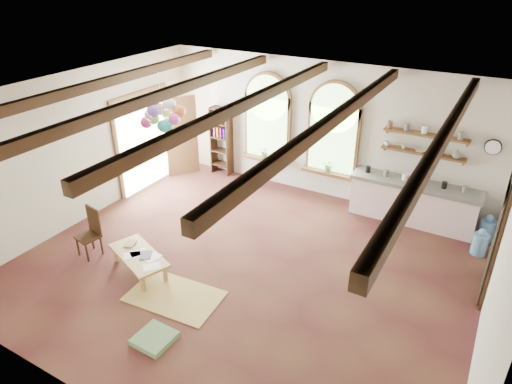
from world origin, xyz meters
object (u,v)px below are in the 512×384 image
Objects in this scene: kitchen_counter at (413,202)px; balloon_cluster at (162,115)px; coffee_table at (139,256)px; side_chair at (90,242)px.

balloon_cluster reaches higher than kitchen_counter.
coffee_table is at bearing -132.17° from kitchen_counter.
balloon_cluster reaches higher than side_chair.
coffee_table is 2.88m from balloon_cluster.
kitchen_counter is 2.32× the size of balloon_cluster.
side_chair reaches higher than coffee_table.
coffee_table is at bearing 2.49° from side_chair.
kitchen_counter is 5.80m from coffee_table.
side_chair is (-5.10, -4.35, -0.19)m from kitchen_counter.
balloon_cluster is at bearing 78.71° from side_chair.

